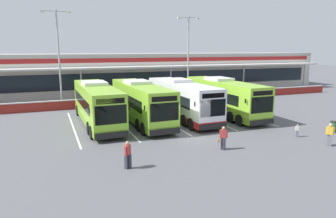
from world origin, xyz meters
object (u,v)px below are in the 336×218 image
Objects in this scene: pedestrian_with_handbag at (223,137)px; lamp_post_centre at (188,52)px; coach_bus_leftmost at (97,105)px; pedestrian_in_dark_coat at (128,154)px; litter_bin at (333,127)px; coach_bus_left_centre at (141,103)px; lamp_post_west at (59,53)px; pedestrian_near_bin at (330,134)px; coach_bus_centre at (181,100)px; coach_bus_right_centre at (223,98)px; pedestrian_child at (297,130)px.

lamp_post_centre is (7.45, 21.35, 5.43)m from pedestrian_with_handbag.
coach_bus_leftmost is 1.11× the size of lamp_post_centre.
coach_bus_leftmost is 7.52× the size of pedestrian_in_dark_coat.
litter_bin is at bearing 2.43° from pedestrian_with_handbag.
coach_bus_left_centre is 1.11× the size of lamp_post_centre.
coach_bus_leftmost is 11.32m from lamp_post_west.
lamp_post_centre is at bearing 70.76° from pedestrian_with_handbag.
lamp_post_centre is at bearing 89.81° from pedestrian_near_bin.
lamp_post_centre is at bearing 57.38° from pedestrian_in_dark_coat.
pedestrian_in_dark_coat is 1.74× the size of litter_bin.
coach_bus_centre reaches higher than litter_bin.
coach_bus_left_centre is 15.98m from lamp_post_centre.
coach_bus_left_centre reaches higher than pedestrian_in_dark_coat.
lamp_post_centre is at bearing 61.87° from coach_bus_centre.
coach_bus_right_centre is at bearing -3.60° from coach_bus_centre.
lamp_post_centre reaches higher than pedestrian_near_bin.
lamp_post_west is (-16.26, 19.97, 5.75)m from pedestrian_child.
coach_bus_centre is 12.13× the size of pedestrian_child.
lamp_post_west and lamp_post_centre have the same top height.
coach_bus_right_centre is (8.77, -0.23, 0.00)m from coach_bus_left_centre.
pedestrian_child is (9.76, -9.43, -1.24)m from coach_bus_left_centre.
litter_bin is (3.25, -20.90, -5.82)m from lamp_post_centre.
coach_bus_left_centre is at bearing 105.70° from pedestrian_with_handbag.
litter_bin is at bearing -63.00° from coach_bus_right_centre.
pedestrian_with_handbag is 1.00× the size of pedestrian_in_dark_coat.
pedestrian_child is at bearing 4.24° from pedestrian_with_handbag.
coach_bus_centre is 10.14m from pedestrian_with_handbag.
litter_bin is at bearing 36.79° from pedestrian_near_bin.
coach_bus_leftmost is 7.52× the size of pedestrian_with_handbag.
coach_bus_leftmost is at bearing 176.83° from coach_bus_right_centre.
coach_bus_centre is at bearing 0.85° from coach_bus_left_centre.
litter_bin is at bearing -45.05° from lamp_post_west.
coach_bus_left_centre reaches higher than pedestrian_child.
pedestrian_child is at bearing 179.04° from litter_bin.
pedestrian_in_dark_coat is 0.15× the size of lamp_post_centre.
lamp_post_west is at bearing 134.95° from litter_bin.
lamp_post_west reaches higher than coach_bus_leftmost.
lamp_post_west is at bearing 126.50° from pedestrian_near_bin.
lamp_post_centre is (10.24, 11.41, 4.50)m from coach_bus_left_centre.
pedestrian_with_handbag is 6.99m from pedestrian_child.
coach_bus_leftmost is at bearing 138.56° from pedestrian_near_bin.
pedestrian_child is at bearing 5.88° from pedestrian_in_dark_coat.
coach_bus_left_centre is 13.10× the size of litter_bin.
coach_bus_left_centre is at bearing 136.00° from pedestrian_child.
coach_bus_centre reaches higher than pedestrian_near_bin.
coach_bus_left_centre is at bearing 144.88° from litter_bin.
coach_bus_leftmost is 12.44m from pedestrian_with_handbag.
lamp_post_centre is (14.24, 22.25, 5.42)m from pedestrian_in_dark_coat.
coach_bus_left_centre is at bearing 178.52° from coach_bus_right_centre.
pedestrian_with_handbag is at bearing 7.55° from pedestrian_in_dark_coat.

